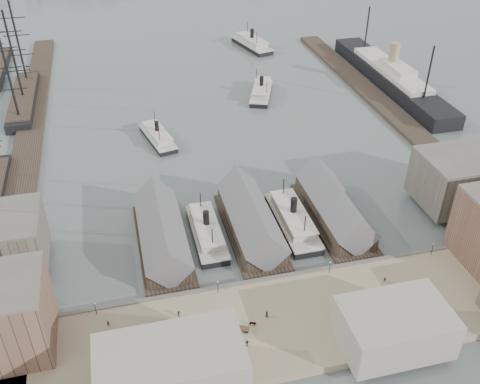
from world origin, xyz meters
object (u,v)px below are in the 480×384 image
object	(u,v)px
horse_cart_right	(382,303)
horse_cart_center	(250,326)
ocean_steamer	(391,76)
ferry_docked_west	(207,231)
horse_cart_left	(162,324)

from	to	relation	value
horse_cart_right	horse_cart_center	bearing A→B (deg)	95.80
ocean_steamer	horse_cart_center	world-z (taller)	ocean_steamer
horse_cart_right	ferry_docked_west	bearing A→B (deg)	50.14
horse_cart_left	horse_cart_right	size ratio (longest dim) A/B	0.98
ocean_steamer	horse_cart_left	xyz separation A→B (m)	(-122.15, -123.18, -1.51)
horse_cart_left	horse_cart_center	bearing A→B (deg)	-102.27
horse_cart_center	horse_cart_right	bearing A→B (deg)	-67.92
ferry_docked_west	horse_cart_left	distance (m)	36.73
ferry_docked_west	horse_cart_left	world-z (taller)	ferry_docked_west
horse_cart_left	horse_cart_right	world-z (taller)	horse_cart_right
ferry_docked_west	horse_cart_center	xyz separation A→B (m)	(2.79, -38.16, 0.49)
horse_cart_center	horse_cart_right	world-z (taller)	horse_cart_right
horse_cart_left	horse_cart_center	distance (m)	20.74
ferry_docked_west	horse_cart_right	world-z (taller)	ferry_docked_west
ferry_docked_west	horse_cart_right	distance (m)	53.24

